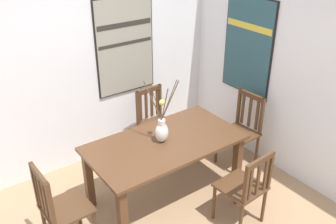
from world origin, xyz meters
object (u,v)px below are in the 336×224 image
Objects in this scene: dining_table at (165,150)px; painting_on_back_wall at (125,46)px; chair_0 at (241,130)px; painting_on_side_wall at (248,46)px; chair_2 at (155,121)px; chair_1 at (245,187)px; centerpiece_vase at (162,129)px; chair_3 at (60,207)px.

painting_on_back_wall reaches higher than dining_table.
chair_0 is 1.04m from painting_on_side_wall.
dining_table is at bearing -117.48° from chair_2.
chair_0 reaches higher than chair_2.
chair_0 is at bearing 46.34° from chair_1.
centerpiece_vase is at bearing 140.96° from dining_table.
dining_table is 2.33× the size of centerpiece_vase.
chair_2 reaches higher than dining_table.
chair_1 is (0.40, -0.81, -0.16)m from dining_table.
chair_2 is 1.83m from chair_3.
chair_1 is (0.43, -0.83, -0.42)m from centerpiece_vase.
painting_on_side_wall is at bearing 11.43° from dining_table.
chair_1 is 1.62m from chair_2.
centerpiece_vase reaches higher than dining_table.
centerpiece_vase is 0.58× the size of painting_on_side_wall.
chair_0 is 1.00× the size of chair_3.
centerpiece_vase is 1.25m from chair_3.
chair_1 is 0.95× the size of chair_3.
chair_1 is at bearing -25.88° from chair_3.
chair_0 is at bearing 0.60° from chair_3.
chair_0 is at bearing -0.19° from dining_table.
chair_1 is 0.73× the size of painting_on_side_wall.
chair_0 is (1.17, -0.00, -0.15)m from dining_table.
painting_on_side_wall is at bearing 44.47° from chair_0.
dining_table is 1.36× the size of painting_on_side_wall.
painting_on_side_wall reaches higher than chair_0.
centerpiece_vase is 1.33m from painting_on_back_wall.
painting_on_back_wall is (1.46, 1.24, 0.94)m from chair_3.
chair_3 is (-1.63, -0.84, 0.01)m from chair_2.
chair_3 is at bearing -152.78° from chair_2.
chair_0 is 1.06× the size of chair_1.
chair_0 reaches higher than dining_table.
chair_1 is at bearing -133.66° from chair_0.
painting_on_back_wall reaches higher than chair_1.
chair_1 reaches higher than dining_table.
chair_2 is (0.42, 0.81, -0.15)m from dining_table.
dining_table is 1.22m from chair_3.
chair_1 is at bearing -63.62° from dining_table.
chair_0 is (1.19, -0.02, -0.41)m from centerpiece_vase.
dining_table is at bearing 116.38° from chair_1.
chair_3 is at bearing -177.62° from centerpiece_vase.
painting_on_back_wall is at bearing 94.21° from chair_1.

